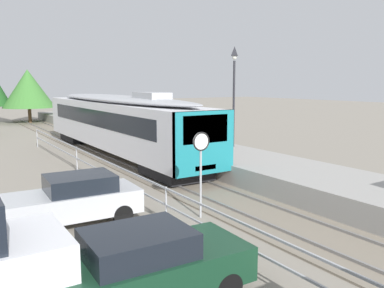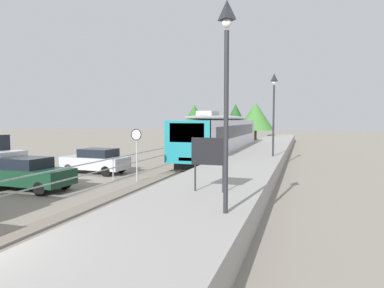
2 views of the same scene
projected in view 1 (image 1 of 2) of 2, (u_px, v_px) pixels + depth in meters
ground_plane at (77, 168)px, 20.52m from camera, size 160.00×160.00×0.00m
track_rails at (131, 161)px, 22.12m from camera, size 3.20×60.00×0.14m
commuter_train at (117, 121)px, 23.35m from camera, size 2.82×18.61×3.74m
station_platform at (181, 148)px, 23.79m from camera, size 3.90×60.00×0.90m
platform_lamp_mid_platform at (234, 77)px, 21.11m from camera, size 0.34×0.34×5.35m
speed_limit_sign at (201, 153)px, 12.55m from camera, size 0.61×0.10×2.81m
carpark_fence at (166, 198)px, 11.91m from camera, size 0.06×36.06×1.25m
parked_hatchback_dark_green at (147, 265)px, 7.77m from camera, size 4.06×1.89×1.53m
parked_hatchback_silver at (74, 199)px, 12.20m from camera, size 4.07×1.93×1.53m
tree_behind_station_far at (28, 89)px, 42.80m from camera, size 5.46×5.46×5.81m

